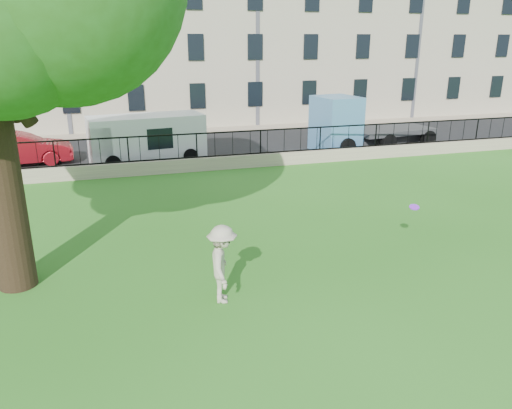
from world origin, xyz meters
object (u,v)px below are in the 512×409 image
object	(u,v)px
frisbee	(414,207)
white_van	(147,139)
blue_truck	(373,121)
man	(222,264)
red_sedan	(20,149)

from	to	relation	value
frisbee	white_van	bearing A→B (deg)	114.19
frisbee	white_van	distance (m)	14.64
frisbee	blue_truck	size ratio (longest dim) A/B	0.04
man	frisbee	distance (m)	5.62
white_van	blue_truck	distance (m)	12.18
man	red_sedan	world-z (taller)	man
frisbee	white_van	size ratio (longest dim) A/B	0.05
man	frisbee	world-z (taller)	man
man	blue_truck	bearing A→B (deg)	-27.22
man	white_van	bearing A→B (deg)	13.97
frisbee	blue_truck	world-z (taller)	blue_truck
white_van	red_sedan	bearing A→B (deg)	162.98
red_sedan	blue_truck	distance (m)	18.05
frisbee	blue_truck	xyz separation A→B (m)	(6.18, 13.36, 0.00)
man	red_sedan	xyz separation A→B (m)	(-6.32, 15.31, -0.15)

